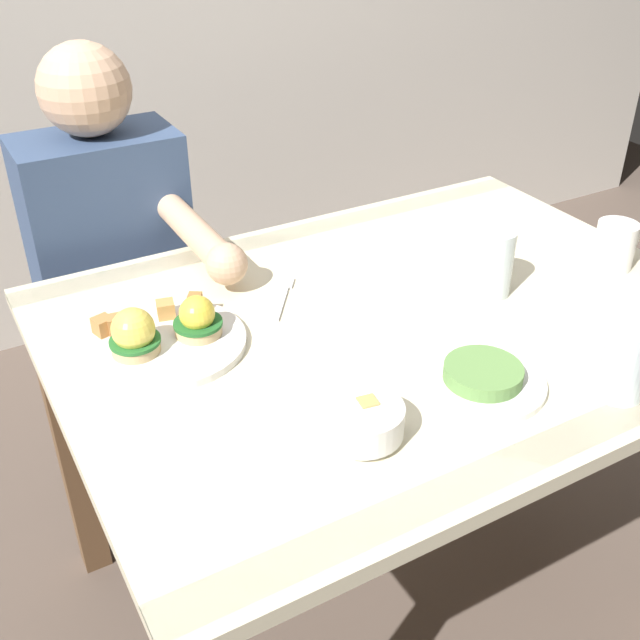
% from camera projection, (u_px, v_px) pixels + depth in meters
% --- Properties ---
extents(ground_plane, '(6.00, 6.00, 0.00)m').
position_uv_depth(ground_plane, '(379.00, 586.00, 1.77)').
color(ground_plane, brown).
extents(dining_table, '(1.20, 0.90, 0.74)m').
position_uv_depth(dining_table, '(393.00, 364.00, 1.43)').
color(dining_table, beige).
rests_on(dining_table, ground_plane).
extents(eggs_benedict_plate, '(0.27, 0.27, 0.09)m').
position_uv_depth(eggs_benedict_plate, '(163.00, 335.00, 1.27)').
color(eggs_benedict_plate, white).
rests_on(eggs_benedict_plate, dining_table).
extents(fruit_bowl, '(0.12, 0.12, 0.06)m').
position_uv_depth(fruit_bowl, '(362.00, 421.00, 1.08)').
color(fruit_bowl, white).
rests_on(fruit_bowl, dining_table).
extents(coffee_mug, '(0.11, 0.08, 0.09)m').
position_uv_depth(coffee_mug, '(616.00, 244.00, 1.51)').
color(coffee_mug, white).
rests_on(coffee_mug, dining_table).
extents(fork, '(0.11, 0.14, 0.00)m').
position_uv_depth(fork, '(283.00, 296.00, 1.43)').
color(fork, silver).
rests_on(fork, dining_table).
extents(water_glass_near, '(0.08, 0.08, 0.13)m').
position_uv_depth(water_glass_near, '(492.00, 266.00, 1.42)').
color(water_glass_near, silver).
rests_on(water_glass_near, dining_table).
extents(water_glass_far, '(0.07, 0.07, 0.12)m').
position_uv_depth(water_glass_far, '(625.00, 367.00, 1.15)').
color(water_glass_far, silver).
rests_on(water_glass_far, dining_table).
extents(side_plate, '(0.20, 0.20, 0.04)m').
position_uv_depth(side_plate, '(483.00, 378.00, 1.19)').
color(side_plate, white).
rests_on(side_plate, dining_table).
extents(diner_person, '(0.34, 0.54, 1.14)m').
position_uv_depth(diner_person, '(118.00, 268.00, 1.72)').
color(diner_person, '#33333D').
rests_on(diner_person, ground_plane).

